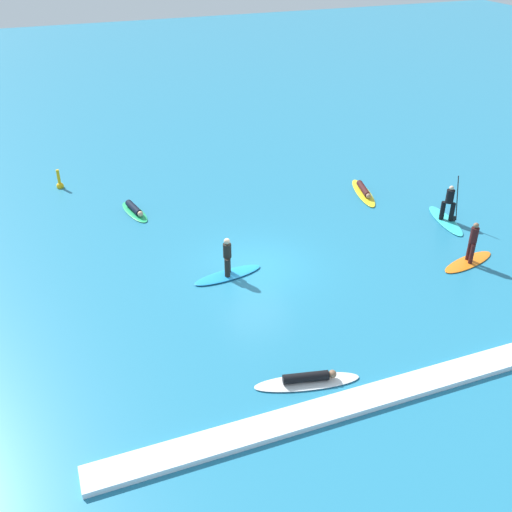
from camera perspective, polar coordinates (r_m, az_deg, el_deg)
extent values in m
plane|color=teal|center=(23.33, 0.00, -1.05)|extent=(120.00, 120.00, 0.00)
ellipsoid|color=#1E8CD1|center=(22.76, -2.74, -1.84)|extent=(2.89, 1.15, 0.10)
cylinder|color=black|center=(22.40, -2.80, -1.13)|extent=(0.24, 0.24, 0.75)
cylinder|color=black|center=(22.67, -2.74, -0.71)|extent=(0.24, 0.24, 0.75)
cylinder|color=black|center=(22.19, -2.81, 0.53)|extent=(0.36, 0.36, 0.57)
sphere|color=beige|center=(21.99, -2.84, 1.44)|extent=(0.27, 0.27, 0.24)
ellipsoid|color=#23B266|center=(28.08, -11.69, 4.20)|extent=(1.20, 2.60, 0.07)
cylinder|color=black|center=(28.04, -11.77, 4.60)|extent=(0.58, 1.36, 0.32)
sphere|color=tan|center=(27.36, -11.15, 4.04)|extent=(0.30, 0.30, 0.25)
ellipsoid|color=orange|center=(25.08, 19.90, -0.54)|extent=(2.84, 1.42, 0.07)
cylinder|color=#381414|center=(24.74, 20.21, 0.21)|extent=(0.20, 0.20, 0.86)
cylinder|color=#381414|center=(24.97, 19.97, 0.55)|extent=(0.20, 0.20, 0.86)
cylinder|color=#381414|center=(24.50, 20.40, 1.91)|extent=(0.38, 0.38, 0.65)
sphere|color=brown|center=(24.31, 20.58, 2.80)|extent=(0.26, 0.26, 0.21)
ellipsoid|color=white|center=(18.09, 4.98, -12.08)|extent=(3.30, 1.39, 0.08)
cylinder|color=black|center=(17.95, 4.85, -11.65)|extent=(1.42, 0.59, 0.30)
sphere|color=brown|center=(18.12, 7.43, -11.28)|extent=(0.30, 0.30, 0.25)
ellipsoid|color=#33C6CC|center=(28.07, 17.91, 3.29)|extent=(1.33, 3.10, 0.09)
cylinder|color=black|center=(27.86, 17.65, 4.24)|extent=(0.25, 0.25, 0.86)
cylinder|color=black|center=(27.86, 18.49, 4.08)|extent=(0.25, 0.25, 0.86)
cylinder|color=black|center=(27.56, 18.31, 5.52)|extent=(0.41, 0.41, 0.61)
sphere|color=beige|center=(27.40, 18.45, 6.28)|extent=(0.24, 0.24, 0.20)
cylinder|color=black|center=(27.59, 18.94, 5.30)|extent=(0.33, 0.11, 2.20)
cube|color=black|center=(28.03, 18.58, 3.38)|extent=(0.21, 0.10, 0.32)
ellipsoid|color=yellow|center=(29.88, 10.37, 6.05)|extent=(1.48, 3.37, 0.09)
cylinder|color=#381414|center=(29.85, 10.38, 6.43)|extent=(0.65, 1.53, 0.30)
sphere|color=#A37556|center=(29.08, 10.86, 5.75)|extent=(0.29, 0.29, 0.24)
sphere|color=yellow|center=(31.66, -18.47, 6.46)|extent=(0.37, 0.37, 0.37)
cylinder|color=yellow|center=(31.51, -18.59, 7.11)|extent=(0.15, 0.15, 0.97)
cube|color=white|center=(17.60, 9.62, -13.79)|extent=(15.41, 0.90, 0.18)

